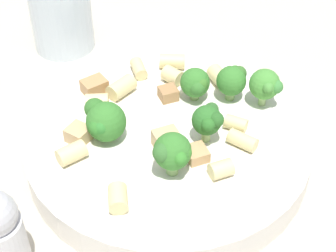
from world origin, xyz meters
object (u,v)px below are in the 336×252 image
at_px(broccoli_floret_2, 172,152).
at_px(pepper_shaker, 0,235).
at_px(broccoli_floret_5, 196,84).
at_px(rigatoni_9, 118,198).
at_px(chicken_chunk_2, 78,134).
at_px(broccoli_floret_1, 208,120).
at_px(broccoli_floret_3, 232,79).
at_px(broccoli_floret_4, 267,86).
at_px(rigatoni_10, 72,153).
at_px(broccoli_floret_0, 104,121).
at_px(rigatoni_3, 242,140).
at_px(rigatoni_7, 139,69).
at_px(rigatoni_5, 172,61).
at_px(pasta_bowl, 168,143).
at_px(rigatoni_1, 221,169).
at_px(drinking_glass, 62,19).
at_px(rigatoni_6, 121,88).
at_px(chicken_chunk_3, 197,154).
at_px(rigatoni_2, 97,102).
at_px(chicken_chunk_1, 168,94).
at_px(chicken_chunk_4, 94,86).
at_px(rigatoni_4, 218,76).
at_px(rigatoni_0, 236,123).
at_px(chicken_chunk_0, 167,141).

distance_m(broccoli_floret_2, pepper_shaker, 0.16).
height_order(broccoli_floret_5, rigatoni_9, broccoli_floret_5).
distance_m(rigatoni_9, chicken_chunk_2, 0.09).
distance_m(broccoli_floret_1, broccoli_floret_3, 0.07).
height_order(broccoli_floret_4, rigatoni_10, broccoli_floret_4).
relative_size(broccoli_floret_0, rigatoni_3, 1.59).
distance_m(rigatoni_7, rigatoni_9, 0.19).
height_order(broccoli_floret_5, rigatoni_5, broccoli_floret_5).
distance_m(pasta_bowl, broccoli_floret_4, 0.11).
distance_m(pasta_bowl, rigatoni_1, 0.08).
height_order(rigatoni_9, drinking_glass, drinking_glass).
height_order(broccoli_floret_1, rigatoni_6, broccoli_floret_1).
xyz_separation_m(chicken_chunk_2, chicken_chunk_3, (0.09, -0.07, -0.00)).
xyz_separation_m(rigatoni_1, rigatoni_2, (-0.07, 0.14, 0.00)).
relative_size(pasta_bowl, rigatoni_3, 10.06).
relative_size(pasta_bowl, chicken_chunk_2, 13.46).
xyz_separation_m(broccoli_floret_2, broccoli_floret_5, (0.07, 0.09, -0.01)).
relative_size(rigatoni_2, rigatoni_10, 0.87).
relative_size(rigatoni_6, chicken_chunk_1, 1.64).
height_order(rigatoni_6, rigatoni_10, same).
xyz_separation_m(broccoli_floret_0, broccoli_floret_4, (0.17, -0.02, 0.00)).
distance_m(pasta_bowl, drinking_glass, 0.24).
bearing_deg(broccoli_floret_1, rigatoni_3, -38.39).
xyz_separation_m(broccoli_floret_2, rigatoni_5, (0.07, 0.15, -0.02)).
relative_size(broccoli_floret_3, pepper_shaker, 0.43).
bearing_deg(rigatoni_9, rigatoni_3, 7.68).
distance_m(pasta_bowl, broccoli_floret_5, 0.07).
xyz_separation_m(chicken_chunk_4, pepper_shaker, (-0.13, -0.16, 0.01)).
relative_size(rigatoni_2, rigatoni_3, 0.82).
xyz_separation_m(rigatoni_4, chicken_chunk_1, (-0.06, -0.00, -0.00)).
height_order(rigatoni_0, chicken_chunk_3, rigatoni_0).
xyz_separation_m(broccoli_floret_4, rigatoni_0, (-0.04, -0.02, -0.02)).
bearing_deg(rigatoni_10, rigatoni_6, 42.70).
bearing_deg(chicken_chunk_1, rigatoni_2, 167.98).
relative_size(broccoli_floret_3, chicken_chunk_2, 1.85).
bearing_deg(rigatoni_2, broccoli_floret_3, -17.34).
distance_m(rigatoni_4, chicken_chunk_3, 0.12).
xyz_separation_m(pasta_bowl, broccoli_floret_0, (-0.06, 0.02, 0.04)).
xyz_separation_m(pasta_bowl, broccoli_floret_1, (0.03, -0.02, 0.04)).
bearing_deg(rigatoni_6, rigatoni_0, -50.14).
xyz_separation_m(broccoli_floret_3, rigatoni_7, (-0.07, 0.08, -0.02)).
relative_size(rigatoni_4, drinking_glass, 0.26).
height_order(rigatoni_5, drinking_glass, drinking_glass).
height_order(broccoli_floret_4, rigatoni_7, broccoli_floret_4).
distance_m(broccoli_floret_2, rigatoni_0, 0.09).
xyz_separation_m(rigatoni_6, rigatoni_10, (-0.08, -0.07, -0.00)).
height_order(broccoli_floret_5, chicken_chunk_0, broccoli_floret_5).
xyz_separation_m(rigatoni_2, chicken_chunk_4, (0.01, 0.03, -0.00)).
bearing_deg(pasta_bowl, rigatoni_1, -74.24).
xyz_separation_m(rigatoni_9, drinking_glass, (0.04, 0.30, -0.00)).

